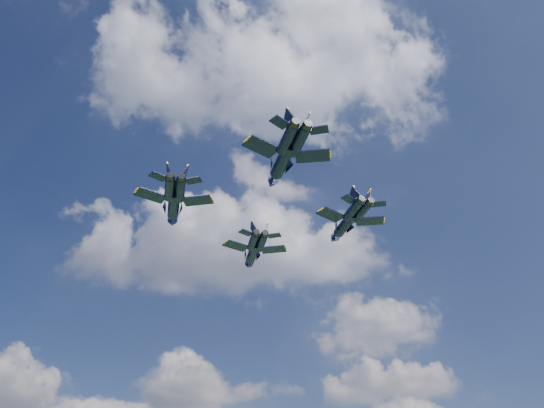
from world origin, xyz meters
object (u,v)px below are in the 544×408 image
at_px(jet_lead, 253,253).
at_px(jet_slot, 282,162).
at_px(jet_left, 174,206).
at_px(jet_right, 345,225).

bearing_deg(jet_lead, jet_slot, -92.26).
distance_m(jet_left, jet_slot, 22.83).
xyz_separation_m(jet_lead, jet_right, (18.46, -13.21, -1.51)).
relative_size(jet_left, jet_right, 1.03).
distance_m(jet_lead, jet_right, 22.75).
bearing_deg(jet_left, jet_lead, 46.68).
distance_m(jet_left, jet_right, 31.46).
xyz_separation_m(jet_left, jet_slot, (19.54, -11.82, -0.28)).
bearing_deg(jet_right, jet_lead, 124.35).
height_order(jet_left, jet_slot, jet_left).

